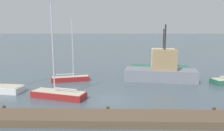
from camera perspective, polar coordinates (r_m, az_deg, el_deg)
The scene contains 6 objects.
ground_plane at distance 20.70m, azimuth -0.65°, elevation -8.97°, with size 600.00×600.00×0.00m, color #4C5B66.
dock_pier at distance 16.12m, azimuth -1.29°, elevation -13.41°, with size 20.08×2.56×0.65m.
sailboat_1 at distance 21.84m, azimuth -13.59°, elevation -7.05°, with size 5.49×3.04×8.81m.
sailboat_2 at distance 28.40m, azimuth -10.60°, elevation -3.18°, with size 4.81×2.35×7.62m.
fishing_boat_0 at distance 28.87m, azimuth 12.61°, elevation -1.17°, with size 9.27×4.47×7.07m.
fishing_boat_1 at distance 33.08m, azimuth 12.47°, elevation 0.14°, with size 8.38×3.83×6.54m.
Camera 1 is at (0.73, -19.64, 6.51)m, focal length 35.54 mm.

